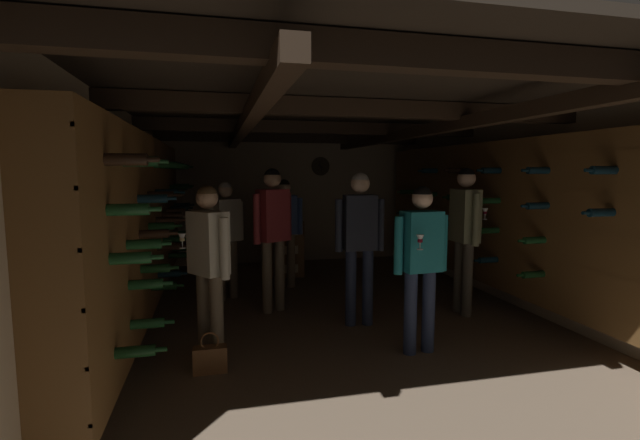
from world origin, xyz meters
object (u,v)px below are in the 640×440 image
object	(u,v)px
person_guest_rear_center	(284,223)
person_guest_near_left	(208,257)
person_guest_far_left	(226,230)
display_bottle	(286,212)
person_guest_mid_right	(465,226)
handbag	(210,359)
person_guest_near_right	(421,255)
wine_crate_stack	(287,248)
person_guest_mid_left	(273,225)
person_host_center	(360,234)

from	to	relation	value
person_guest_rear_center	person_guest_near_left	bearing A→B (deg)	-114.07
person_guest_far_left	display_bottle	bearing A→B (deg)	50.21
person_guest_mid_right	handbag	world-z (taller)	person_guest_mid_right
person_guest_rear_center	person_guest_near_right	distance (m)	2.74
wine_crate_stack	display_bottle	bearing A→B (deg)	84.40
person_guest_near_left	person_guest_mid_right	world-z (taller)	person_guest_mid_right
person_guest_rear_center	person_guest_mid_left	world-z (taller)	person_guest_mid_left
display_bottle	person_guest_far_left	size ratio (longest dim) A/B	0.23
person_guest_near_right	person_guest_near_left	bearing A→B (deg)	170.83
person_host_center	person_guest_far_left	xyz separation A→B (m)	(-1.38, 1.34, -0.08)
display_bottle	person_guest_mid_right	xyz separation A→B (m)	(1.72, -2.43, 0.01)
person_guest_near_right	person_guest_rear_center	bearing A→B (deg)	108.16
wine_crate_stack	handbag	world-z (taller)	wine_crate_stack
person_guest_rear_center	person_guest_mid_right	world-z (taller)	person_guest_mid_right
display_bottle	person_guest_far_left	world-z (taller)	person_guest_far_left
person_host_center	person_guest_mid_left	xyz separation A→B (m)	(-0.85, 0.69, 0.04)
person_guest_near_right	handbag	distance (m)	2.05
person_guest_rear_center	person_guest_near_left	xyz separation A→B (m)	(-1.03, -2.30, -0.00)
wine_crate_stack	display_bottle	size ratio (longest dim) A/B	2.57
handbag	person_guest_rear_center	bearing A→B (deg)	68.17
person_guest_mid_left	person_guest_far_left	size ratio (longest dim) A/B	1.11
wine_crate_stack	person_guest_mid_right	xyz separation A→B (m)	(1.73, -2.37, 0.60)
wine_crate_stack	person_guest_rear_center	size ratio (longest dim) A/B	0.57
display_bottle	person_guest_far_left	xyz separation A→B (m)	(-0.97, -1.17, -0.11)
person_host_center	person_guest_near_right	distance (m)	0.90
person_host_center	person_guest_mid_left	distance (m)	1.09
wine_crate_stack	person_guest_near_left	xyz separation A→B (m)	(-1.17, -3.00, 0.48)
person_guest_near_left	person_guest_far_left	world-z (taller)	person_guest_near_left
wine_crate_stack	person_guest_near_right	bearing A→B (deg)	-77.76
person_guest_rear_center	person_guest_mid_left	bearing A→B (deg)	-105.66
person_guest_far_left	person_host_center	bearing A→B (deg)	-44.24
display_bottle	person_guest_rear_center	distance (m)	0.78
person_guest_near_right	display_bottle	bearing A→B (deg)	101.92
wine_crate_stack	person_guest_far_left	xyz separation A→B (m)	(-0.97, -1.11, 0.48)
display_bottle	handbag	xyz separation A→B (m)	(-1.18, -3.33, -0.92)
person_guest_far_left	person_guest_near_right	xyz separation A→B (m)	(1.68, -2.19, -0.00)
person_guest_far_left	person_guest_near_right	world-z (taller)	person_guest_far_left
person_guest_mid_right	handbag	bearing A→B (deg)	-162.66
display_bottle	person_guest_near_left	bearing A→B (deg)	-110.99
person_guest_far_left	person_guest_near_right	size ratio (longest dim) A/B	1.00
wine_crate_stack	person_guest_far_left	world-z (taller)	person_guest_far_left
display_bottle	person_guest_far_left	distance (m)	1.53
person_guest_rear_center	display_bottle	bearing A→B (deg)	79.15
display_bottle	person_guest_near_left	xyz separation A→B (m)	(-1.17, -3.06, -0.10)
display_bottle	person_guest_mid_left	bearing A→B (deg)	-103.69
person_guest_mid_left	handbag	bearing A→B (deg)	-115.93
person_guest_near_left	person_guest_mid_right	bearing A→B (deg)	12.24
display_bottle	person_guest_near_right	distance (m)	3.44
person_guest_rear_center	handbag	bearing A→B (deg)	-111.83
person_host_center	person_guest_far_left	world-z (taller)	person_host_center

